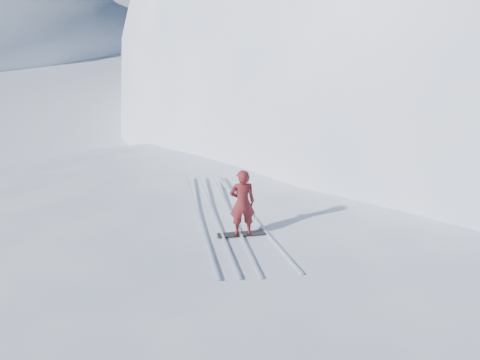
# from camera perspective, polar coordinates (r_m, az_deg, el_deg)

# --- Properties ---
(near_ridge) EXTENTS (36.00, 28.00, 4.80)m
(near_ridge) POSITION_cam_1_polar(r_m,az_deg,el_deg) (13.59, 9.01, -15.73)
(near_ridge) COLOR white
(near_ridge) RESTS_ON ground
(peak_shoulder) EXTENTS (28.00, 24.00, 18.00)m
(peak_shoulder) POSITION_cam_1_polar(r_m,az_deg,el_deg) (30.82, 19.11, 6.27)
(peak_shoulder) COLOR white
(peak_shoulder) RESTS_ON ground
(far_ridge_c) EXTENTS (140.00, 90.00, 36.00)m
(far_ridge_c) POSITION_cam_1_polar(r_m,az_deg,el_deg) (123.62, -22.63, 18.08)
(far_ridge_c) COLOR white
(far_ridge_c) RESTS_ON ground
(wind_bumps) EXTENTS (16.00, 14.40, 1.00)m
(wind_bumps) POSITION_cam_1_polar(r_m,az_deg,el_deg) (12.72, 2.60, -18.69)
(wind_bumps) COLOR white
(wind_bumps) RESTS_ON ground
(snowboard) EXTENTS (1.32, 0.35, 0.02)m
(snowboard) POSITION_cam_1_polar(r_m,az_deg,el_deg) (12.21, 0.28, -6.58)
(snowboard) COLOR black
(snowboard) RESTS_ON near_ridge
(snowboarder) EXTENTS (0.69, 0.48, 1.78)m
(snowboarder) POSITION_cam_1_polar(r_m,az_deg,el_deg) (11.78, 0.29, -2.78)
(snowboarder) COLOR maroon
(snowboarder) RESTS_ON snowboard
(board_tracks) EXTENTS (2.92, 5.93, 0.04)m
(board_tracks) POSITION_cam_1_polar(r_m,az_deg,el_deg) (13.05, -1.90, -4.41)
(board_tracks) COLOR silver
(board_tracks) RESTS_ON ground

